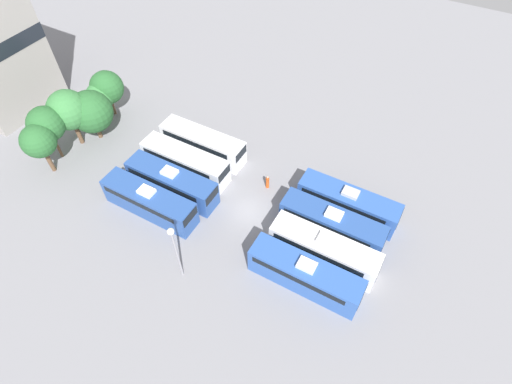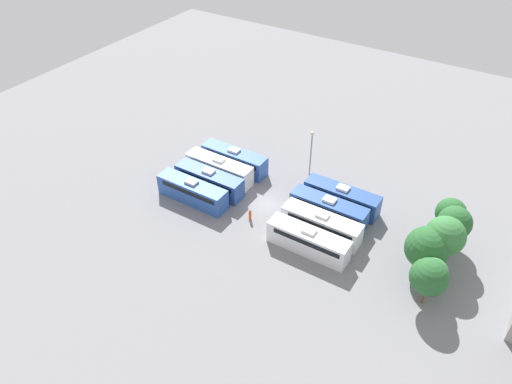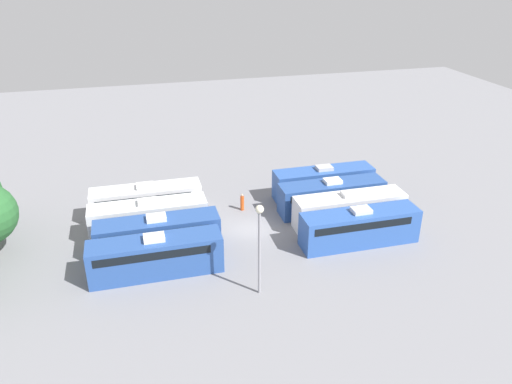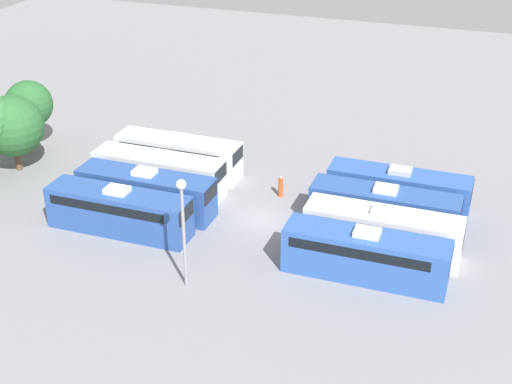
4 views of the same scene
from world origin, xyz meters
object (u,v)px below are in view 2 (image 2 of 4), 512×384
object	(u,v)px
bus_2	(209,180)
light_pole	(311,146)
bus_0	(235,159)
tree_3	(427,248)
bus_1	(219,169)
tree_5	(429,277)
tree_2	(445,236)
worker_person	(250,215)
tree_0	(451,213)
bus_6	(322,224)
bus_5	(329,209)
tree_1	(455,223)
bus_3	(193,191)
tree_4	(432,273)
bus_7	(309,240)
bus_4	(342,197)

from	to	relation	value
bus_2	light_pole	distance (m)	15.22
bus_0	tree_3	xyz separation A→B (m)	(5.88, 30.11, 2.21)
bus_1	tree_5	distance (m)	32.93
tree_2	tree_5	size ratio (longest dim) A/B	1.19
worker_person	tree_0	bearing A→B (deg)	113.02
tree_3	tree_5	bearing A→B (deg)	19.15
bus_6	tree_2	bearing A→B (deg)	98.88
bus_5	bus_6	world-z (taller)	same
bus_6	light_pole	world-z (taller)	light_pole
light_pole	tree_5	size ratio (longest dim) A/B	1.20
bus_0	bus_6	xyz separation A→B (m)	(6.23, 17.39, 0.00)
tree_1	bus_1	bearing A→B (deg)	-86.39
bus_3	tree_5	distance (m)	32.14
tree_1	tree_0	bearing A→B (deg)	-156.46
bus_1	bus_6	world-z (taller)	same
bus_5	light_pole	xyz separation A→B (m)	(-7.69, -6.72, 3.32)
light_pole	tree_2	xyz separation A→B (m)	(8.68, 21.24, -0.09)
bus_5	tree_4	xyz separation A→B (m)	(5.84, 14.86, 1.82)
bus_2	worker_person	world-z (taller)	bus_2
bus_3	tree_2	distance (m)	32.43
tree_2	tree_3	size ratio (longest dim) A/B	1.13
tree_3	bus_7	bearing A→B (deg)	-73.44
bus_7	worker_person	xyz separation A→B (m)	(-1.05, -9.06, -0.86)
worker_person	tree_1	bearing A→B (deg)	107.75
bus_2	tree_4	distance (m)	31.87
tree_4	tree_5	world-z (taller)	tree_5
bus_3	worker_person	distance (m)	8.82
bus_1	tree_0	size ratio (longest dim) A/B	1.63
bus_3	light_pole	distance (m)	17.93
bus_3	worker_person	world-z (taller)	bus_3
tree_1	bus_0	bearing A→B (deg)	-92.06
worker_person	bus_6	bearing A→B (deg)	104.73
light_pole	tree_0	world-z (taller)	light_pole
bus_2	bus_6	world-z (taller)	same
bus_7	tree_1	bearing A→B (deg)	120.77
bus_2	tree_2	size ratio (longest dim) A/B	1.43
bus_5	tree_2	size ratio (longest dim) A/B	1.43
bus_6	tree_1	xyz separation A→B (m)	(-5.09, 14.29, 3.20)
tree_0	tree_3	bearing A→B (deg)	-5.63
tree_0	tree_1	world-z (taller)	tree_1
bus_6	tree_3	size ratio (longest dim) A/B	1.62
tree_4	tree_5	xyz separation A→B (m)	(1.31, -0.10, 0.55)
bus_1	bus_5	xyz separation A→B (m)	(-0.12, 17.32, 0.00)
bus_3	tree_1	xyz separation A→B (m)	(-8.33, 32.12, 3.20)
bus_2	bus_5	world-z (taller)	same
bus_3	tree_3	xyz separation A→B (m)	(-3.59, 30.55, 2.21)
bus_3	bus_4	distance (m)	20.14
bus_0	worker_person	world-z (taller)	bus_0
bus_2	tree_4	xyz separation A→B (m)	(2.66, 31.71, 1.82)
bus_5	bus_4	bearing A→B (deg)	172.58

